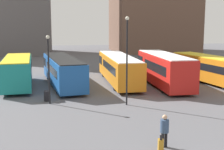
# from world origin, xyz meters

# --- Properties ---
(bus_0) EXTENTS (3.18, 9.62, 2.87)m
(bus_0) POSITION_xyz_m (-9.75, 21.57, 1.56)
(bus_0) COLOR #19847F
(bus_0) RESTS_ON ground_plane
(bus_1) EXTENTS (4.06, 12.29, 2.78)m
(bus_1) POSITION_xyz_m (-5.45, 21.73, 1.53)
(bus_1) COLOR #1E56A3
(bus_1) RESTS_ON ground_plane
(bus_2) EXTENTS (2.70, 12.45, 2.82)m
(bus_2) POSITION_xyz_m (0.35, 22.07, 1.55)
(bus_2) COLOR orange
(bus_2) RESTS_ON ground_plane
(bus_3) EXTENTS (2.81, 10.84, 3.14)m
(bus_3) POSITION_xyz_m (4.39, 19.65, 1.71)
(bus_3) COLOR red
(bus_3) RESTS_ON ground_plane
(bus_4) EXTENTS (4.22, 11.90, 2.76)m
(bus_4) POSITION_xyz_m (9.73, 20.02, 1.51)
(bus_4) COLOR orange
(bus_4) RESTS_ON ground_plane
(traveler) EXTENTS (0.49, 0.49, 1.67)m
(traveler) POSITION_xyz_m (-0.92, 4.61, 0.99)
(traveler) COLOR black
(traveler) RESTS_ON ground_plane
(suitcase) EXTENTS (0.29, 0.35, 0.83)m
(suitcase) POSITION_xyz_m (-1.24, 4.20, 0.29)
(suitcase) COLOR #B27A1E
(suitcase) RESTS_ON ground_plane
(lamp_post_0) EXTENTS (0.28, 0.28, 6.61)m
(lamp_post_0) POSITION_xyz_m (-0.91, 12.94, 3.82)
(lamp_post_0) COLOR black
(lamp_post_0) RESTS_ON ground_plane
(lamp_post_1) EXTENTS (0.28, 0.28, 5.24)m
(lamp_post_1) POSITION_xyz_m (-6.64, 14.30, 3.11)
(lamp_post_1) COLOR black
(lamp_post_1) RESTS_ON ground_plane
(trash_bin) EXTENTS (0.52, 0.52, 0.85)m
(trash_bin) POSITION_xyz_m (-6.86, 15.21, 0.42)
(trash_bin) COLOR black
(trash_bin) RESTS_ON ground_plane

